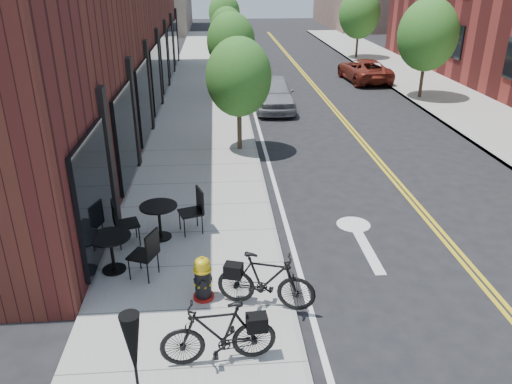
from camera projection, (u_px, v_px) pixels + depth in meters
name	position (u px, v px, depth m)	size (l,w,h in m)	color
ground	(294.00, 309.00, 9.45)	(120.00, 120.00, 0.00)	black
sidewalk_near	(201.00, 142.00, 18.38)	(4.00, 70.00, 0.12)	#9E9B93
building_near	(88.00, 33.00, 20.28)	(5.00, 28.00, 7.00)	#481917
tree_near_a	(239.00, 77.00, 16.52)	(2.20, 2.20, 3.81)	#382B1E
tree_near_b	(231.00, 42.00, 23.75)	(2.30, 2.30, 3.98)	#382B1E
tree_near_c	(227.00, 28.00, 31.10)	(2.10, 2.10, 3.67)	#382B1E
tree_near_d	(224.00, 13.00, 38.27)	(2.40, 2.40, 4.11)	#382B1E
tree_far_b	(428.00, 35.00, 23.36)	(2.80, 2.80, 4.62)	#382B1E
tree_far_c	(359.00, 14.00, 34.27)	(2.80, 2.80, 4.62)	#382B1E
fire_hydrant	(203.00, 279.00, 9.41)	(0.49, 0.49, 0.92)	maroon
bicycle_left	(218.00, 333.00, 7.82)	(0.52, 1.85, 1.11)	black
bicycle_right	(266.00, 281.00, 9.13)	(0.52, 1.85, 1.11)	black
bistro_set_b	(159.00, 217.00, 11.51)	(2.05, 1.12, 1.08)	black
bistro_set_c	(111.00, 248.00, 10.25)	(1.99, 1.21, 1.06)	black
patio_umbrella	(134.00, 356.00, 5.99)	(0.35, 0.35, 2.14)	black
parked_car_a	(274.00, 93.00, 22.65)	(1.73, 4.29, 1.46)	gray
parked_car_b	(253.00, 66.00, 29.08)	(1.47, 4.21, 1.39)	black
parked_car_c	(247.00, 51.00, 34.37)	(1.97, 4.84, 1.40)	#9D9DA1
parked_car_far	(364.00, 70.00, 28.30)	(2.10, 4.54, 1.26)	maroon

